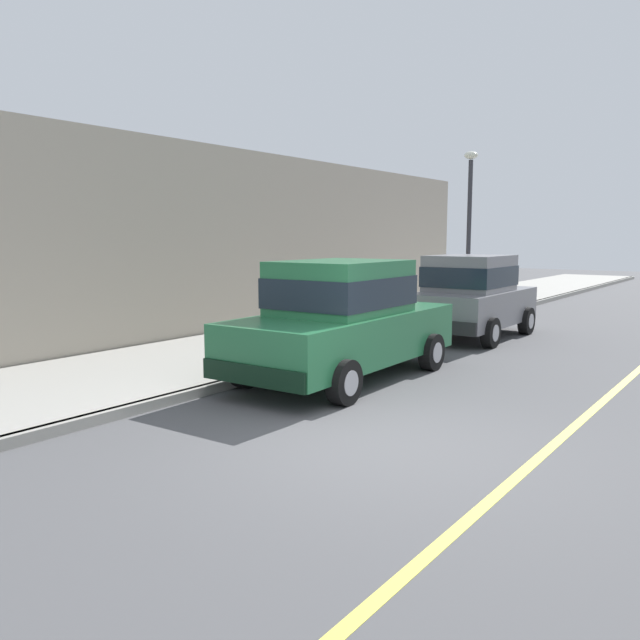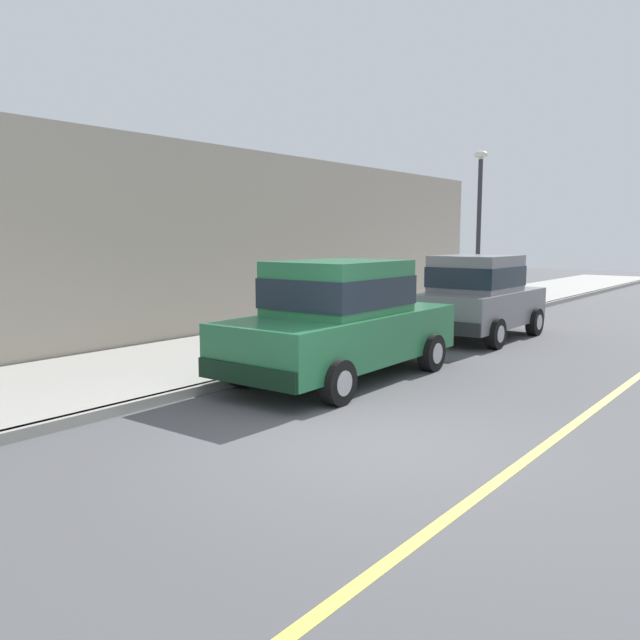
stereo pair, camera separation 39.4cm
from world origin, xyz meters
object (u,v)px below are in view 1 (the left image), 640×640
at_px(dog_tan, 287,333).
at_px(fire_hydrant, 407,314).
at_px(car_green_sedan, 343,319).
at_px(car_grey_hatchback, 472,295).
at_px(street_lamp, 469,214).

xyz_separation_m(dog_tan, fire_hydrant, (0.61, 3.74, 0.05)).
bearing_deg(car_green_sedan, car_grey_hatchback, 90.22).
bearing_deg(fire_hydrant, street_lamp, 88.24).
bearing_deg(car_green_sedan, street_lamp, 99.66).
distance_m(car_green_sedan, street_lamp, 8.47).
bearing_deg(car_grey_hatchback, car_green_sedan, -89.78).
height_order(car_green_sedan, fire_hydrant, car_green_sedan).
bearing_deg(car_green_sedan, fire_hydrant, 106.92).
height_order(car_green_sedan, car_grey_hatchback, car_green_sedan).
relative_size(fire_hydrant, street_lamp, 0.16).
distance_m(car_green_sedan, dog_tan, 2.45).
xyz_separation_m(car_grey_hatchback, fire_hydrant, (-1.46, -0.36, -0.50)).
xyz_separation_m(car_green_sedan, dog_tan, (-2.10, 1.14, -0.55)).
xyz_separation_m(fire_hydrant, street_lamp, (0.10, 3.25, 2.43)).
bearing_deg(fire_hydrant, car_grey_hatchback, 13.79).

